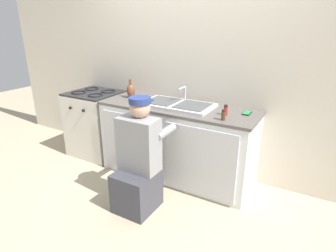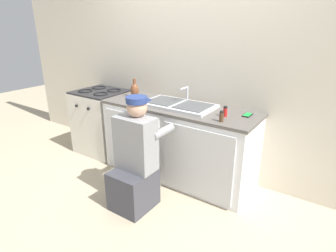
{
  "view_description": "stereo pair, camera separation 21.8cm",
  "coord_description": "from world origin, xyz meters",
  "px_view_note": "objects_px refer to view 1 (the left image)",
  "views": [
    {
      "loc": [
        1.4,
        -2.33,
        1.73
      ],
      "look_at": [
        0.0,
        0.1,
        0.69
      ],
      "focal_mm": 30.0,
      "sensor_mm": 36.0,
      "label": 1
    },
    {
      "loc": [
        1.59,
        -2.22,
        1.73
      ],
      "look_at": [
        0.0,
        0.1,
        0.69
      ],
      "focal_mm": 30.0,
      "sensor_mm": 36.0,
      "label": 2
    }
  ],
  "objects_px": {
    "sink_double_basin": "(177,104)",
    "stove_range": "(96,123)",
    "spice_bottle_red": "(226,110)",
    "cell_phone": "(247,113)",
    "plumber_person": "(138,164)",
    "spice_bottle_pepper": "(223,115)",
    "vase_decorative": "(131,91)"
  },
  "relations": [
    {
      "from": "stove_range",
      "to": "plumber_person",
      "type": "relative_size",
      "value": 0.8
    },
    {
      "from": "plumber_person",
      "to": "vase_decorative",
      "type": "bearing_deg",
      "value": 129.84
    },
    {
      "from": "spice_bottle_red",
      "to": "cell_phone",
      "type": "distance_m",
      "value": 0.24
    },
    {
      "from": "plumber_person",
      "to": "cell_phone",
      "type": "bearing_deg",
      "value": 47.27
    },
    {
      "from": "vase_decorative",
      "to": "cell_phone",
      "type": "distance_m",
      "value": 1.41
    },
    {
      "from": "plumber_person",
      "to": "stove_range",
      "type": "bearing_deg",
      "value": 149.39
    },
    {
      "from": "stove_range",
      "to": "spice_bottle_red",
      "type": "distance_m",
      "value": 1.88
    },
    {
      "from": "spice_bottle_red",
      "to": "cell_phone",
      "type": "height_order",
      "value": "spice_bottle_red"
    },
    {
      "from": "vase_decorative",
      "to": "spice_bottle_pepper",
      "type": "xyz_separation_m",
      "value": [
        1.26,
        -0.24,
        -0.04
      ]
    },
    {
      "from": "plumber_person",
      "to": "spice_bottle_pepper",
      "type": "xyz_separation_m",
      "value": [
        0.63,
        0.52,
        0.45
      ]
    },
    {
      "from": "vase_decorative",
      "to": "cell_phone",
      "type": "relative_size",
      "value": 1.64
    },
    {
      "from": "sink_double_basin",
      "to": "stove_range",
      "type": "distance_m",
      "value": 1.32
    },
    {
      "from": "spice_bottle_pepper",
      "to": "spice_bottle_red",
      "type": "xyz_separation_m",
      "value": [
        -0.03,
        0.16,
        0.0
      ]
    },
    {
      "from": "sink_double_basin",
      "to": "vase_decorative",
      "type": "bearing_deg",
      "value": 176.98
    },
    {
      "from": "spice_bottle_red",
      "to": "sink_double_basin",
      "type": "bearing_deg",
      "value": 175.65
    },
    {
      "from": "vase_decorative",
      "to": "spice_bottle_red",
      "type": "bearing_deg",
      "value": -3.64
    },
    {
      "from": "sink_double_basin",
      "to": "plumber_person",
      "type": "distance_m",
      "value": 0.84
    },
    {
      "from": "sink_double_basin",
      "to": "spice_bottle_pepper",
      "type": "xyz_separation_m",
      "value": [
        0.6,
        -0.2,
        0.03
      ]
    },
    {
      "from": "plumber_person",
      "to": "vase_decorative",
      "type": "height_order",
      "value": "plumber_person"
    },
    {
      "from": "spice_bottle_red",
      "to": "vase_decorative",
      "type": "bearing_deg",
      "value": 176.36
    },
    {
      "from": "sink_double_basin",
      "to": "cell_phone",
      "type": "relative_size",
      "value": 5.71
    },
    {
      "from": "sink_double_basin",
      "to": "cell_phone",
      "type": "height_order",
      "value": "sink_double_basin"
    },
    {
      "from": "stove_range",
      "to": "vase_decorative",
      "type": "bearing_deg",
      "value": 3.6
    },
    {
      "from": "plumber_person",
      "to": "spice_bottle_pepper",
      "type": "distance_m",
      "value": 0.93
    },
    {
      "from": "stove_range",
      "to": "cell_phone",
      "type": "bearing_deg",
      "value": 3.2
    },
    {
      "from": "sink_double_basin",
      "to": "plumber_person",
      "type": "relative_size",
      "value": 0.72
    },
    {
      "from": "spice_bottle_red",
      "to": "cell_phone",
      "type": "xyz_separation_m",
      "value": [
        0.17,
        0.15,
        -0.04
      ]
    },
    {
      "from": "sink_double_basin",
      "to": "stove_range",
      "type": "relative_size",
      "value": 0.91
    },
    {
      "from": "sink_double_basin",
      "to": "stove_range",
      "type": "xyz_separation_m",
      "value": [
        -1.25,
        -0.0,
        -0.44
      ]
    },
    {
      "from": "sink_double_basin",
      "to": "spice_bottle_red",
      "type": "xyz_separation_m",
      "value": [
        0.57,
        -0.04,
        0.03
      ]
    },
    {
      "from": "sink_double_basin",
      "to": "vase_decorative",
      "type": "distance_m",
      "value": 0.66
    },
    {
      "from": "spice_bottle_red",
      "to": "plumber_person",
      "type": "bearing_deg",
      "value": -131.17
    }
  ]
}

